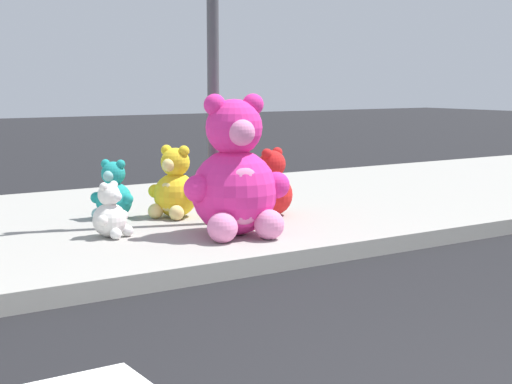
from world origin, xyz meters
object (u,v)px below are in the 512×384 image
(plush_yellow, at_px, (174,189))
(plush_red, at_px, (270,188))
(sign_pole, at_px, (213,41))
(plush_pink_large, at_px, (236,179))
(plush_teal, at_px, (113,195))
(plush_white, at_px, (111,215))

(plush_yellow, bearing_deg, plush_red, -26.70)
(plush_yellow, height_order, plush_red, plush_yellow)
(sign_pole, bearing_deg, plush_pink_large, -102.21)
(plush_red, distance_m, plush_teal, 1.55)
(plush_yellow, distance_m, plush_teal, 0.60)
(plush_red, bearing_deg, plush_white, -174.76)
(sign_pole, height_order, plush_yellow, sign_pole)
(plush_pink_large, xyz_separation_m, plush_yellow, (-0.02, 1.11, -0.21))
(sign_pole, height_order, plush_white, sign_pole)
(sign_pole, distance_m, plush_white, 1.85)
(plush_teal, bearing_deg, plush_white, -114.37)
(plush_yellow, height_order, plush_teal, plush_yellow)
(plush_red, xyz_separation_m, plush_teal, (-1.40, 0.67, -0.04))
(plush_yellow, relative_size, plush_red, 1.05)
(plush_white, distance_m, plush_yellow, 1.10)
(plush_pink_large, bearing_deg, plush_red, 39.29)
(plush_red, height_order, plush_teal, plush_red)
(plush_white, xyz_separation_m, plush_yellow, (0.92, 0.59, 0.09))
(sign_pole, bearing_deg, plush_red, 7.88)
(plush_yellow, distance_m, plush_red, 0.95)
(sign_pole, relative_size, plush_white, 6.64)
(plush_pink_large, distance_m, plush_white, 1.12)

